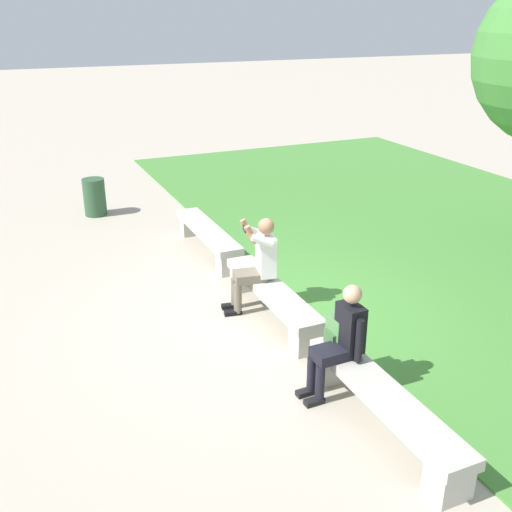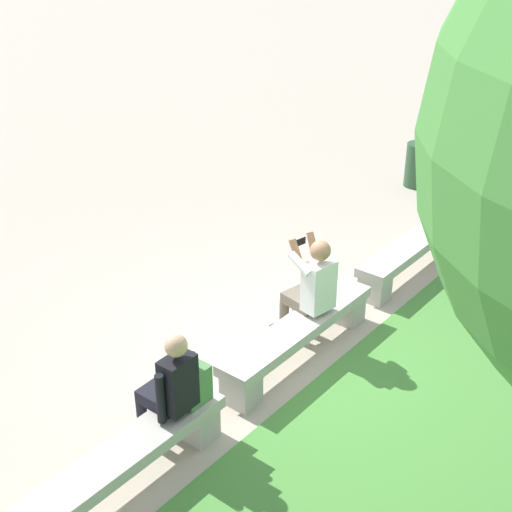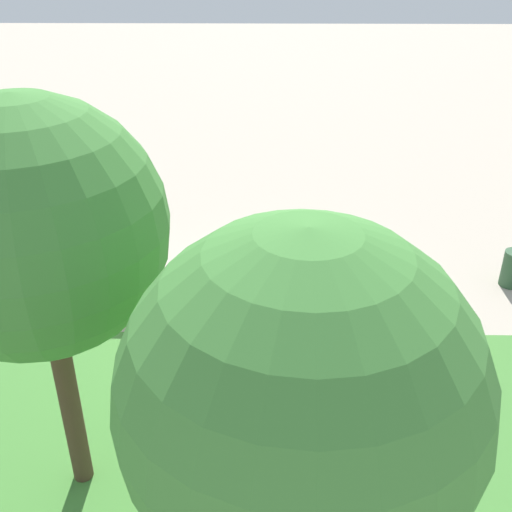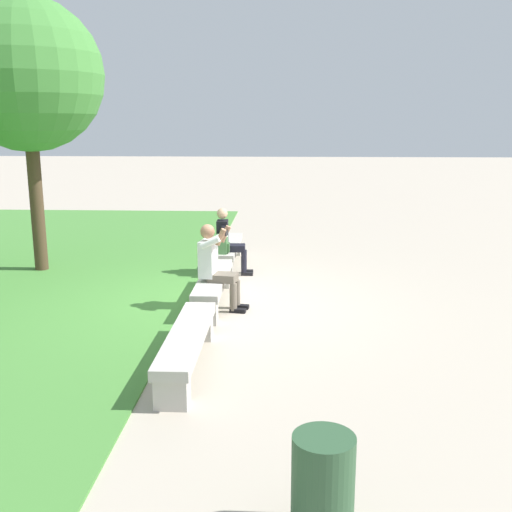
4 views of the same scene
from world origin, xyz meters
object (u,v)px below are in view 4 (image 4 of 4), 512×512
Objects in this scene: bench_near at (213,284)px; trash_bin at (323,486)px; backpack at (222,244)px; bench_main at (187,343)px; person_distant at (228,239)px; tree_behind_wall at (26,76)px; bench_mid at (228,250)px; person_photographer at (215,263)px.

bench_near is 3.06× the size of trash_bin.
trash_bin is at bearing -168.56° from backpack.
backpack is at bearing 11.44° from trash_bin.
bench_main is 5.37× the size of backpack.
bench_main is 3.17m from trash_bin.
trash_bin reaches higher than bench_near.
bench_near is 1.82× the size of person_distant.
bench_main is 0.46× the size of tree_behind_wall.
backpack is 0.08× the size of tree_behind_wall.
bench_mid is 1.82× the size of person_distant.
bench_near is 1.74× the size of person_photographer.
bench_near is (2.57, 0.00, 0.00)m from bench_main.
person_photographer is at bearing -177.07° from backpack.
person_distant is 2.94× the size of backpack.
trash_bin reaches higher than bench_main.
tree_behind_wall is at bearing 61.51° from bench_near.
tree_behind_wall is 9.46m from trash_bin.
person_distant is at bearing -174.74° from bench_mid.
bench_mid is 0.81m from person_distant.
trash_bin is at bearing -153.68° from bench_main.
tree_behind_wall reaches higher than bench_mid.
tree_behind_wall is (2.24, 3.65, 2.90)m from person_photographer.
tree_behind_wall is at bearing 99.99° from bench_mid.
person_photographer is 0.26× the size of tree_behind_wall.
bench_mid is 0.46× the size of tree_behind_wall.
person_distant is (-0.72, -0.07, 0.36)m from bench_mid.
bench_mid is 8.11m from trash_bin.
bench_near is 5.59m from trash_bin.
person_photographer is (-2.88, -0.08, 0.43)m from bench_mid.
person_distant reaches higher than bench_near.
person_distant is 4.70m from tree_behind_wall.
bench_near is at bearing -179.17° from backpack.
person_distant is (2.15, 0.01, -0.06)m from person_photographer.
bench_mid is at bearing 0.00° from bench_near.
person_photographer reaches higher than bench_near.
backpack is at bearing 0.83° from bench_near.
tree_behind_wall is at bearing 38.40° from bench_main.
bench_main is at bearing 178.07° from person_photographer.
trash_bin is at bearing -169.55° from person_distant.
bench_main is at bearing 180.00° from bench_mid.
bench_main is 5.14m from bench_mid.
tree_behind_wall is 6.72× the size of trash_bin.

